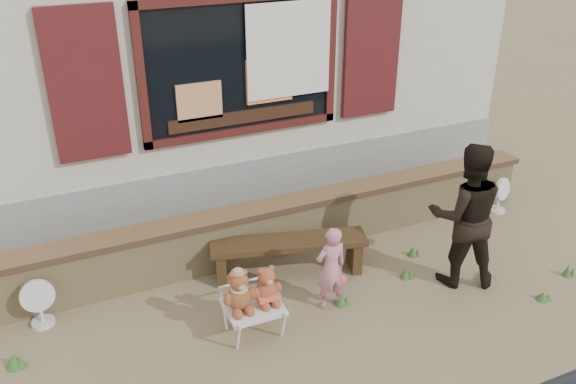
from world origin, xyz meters
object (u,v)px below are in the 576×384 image
bench (289,249)px  teddy_bear_left (239,290)px  folding_chair (253,307)px  adult (465,215)px  child (331,268)px  teddy_bear_right (266,284)px

bench → teddy_bear_left: bearing=-122.8°
folding_chair → adult: adult is taller
folding_chair → teddy_bear_left: (-0.14, 0.00, 0.25)m
bench → folding_chair: 1.08m
teddy_bear_left → child: child is taller
bench → child: size_ratio=1.90×
teddy_bear_left → teddy_bear_right: bearing=-0.0°
bench → teddy_bear_left: size_ratio=4.02×
bench → folding_chair: (-0.74, -0.79, -0.02)m
folding_chair → child: 0.91m
folding_chair → teddy_bear_right: 0.28m
teddy_bear_right → adult: size_ratio=0.25×
bench → adult: adult is taller
teddy_bear_left → teddy_bear_right: (0.28, -0.00, -0.02)m
folding_chair → child: bearing=5.7°
teddy_bear_left → adult: adult is taller
teddy_bear_left → child: bearing=4.9°
adult → teddy_bear_left: bearing=22.8°
folding_chair → teddy_bear_right: bearing=-0.0°
folding_chair → bench: bearing=47.8°
teddy_bear_right → adult: bearing=-1.4°
folding_chair → adult: bearing=-1.3°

